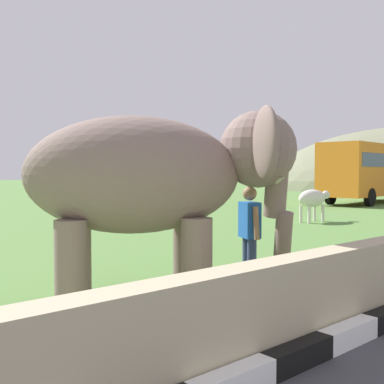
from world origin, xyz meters
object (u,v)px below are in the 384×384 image
(person_handler, at_px, (249,231))
(cow_near, at_px, (313,199))
(bus_orange, at_px, (372,169))
(elephant, at_px, (159,177))

(person_handler, xyz_separation_m, cow_near, (9.25, 5.18, -0.06))
(cow_near, bearing_deg, bus_orange, 18.88)
(person_handler, height_order, bus_orange, bus_orange)
(bus_orange, xyz_separation_m, cow_near, (-12.10, -4.14, -1.21))
(bus_orange, bearing_deg, elephant, -158.67)
(person_handler, relative_size, bus_orange, 0.17)
(elephant, xyz_separation_m, person_handler, (1.56, -0.37, -0.89))
(elephant, relative_size, bus_orange, 0.40)
(person_handler, height_order, cow_near, person_handler)
(bus_orange, bearing_deg, person_handler, -156.43)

